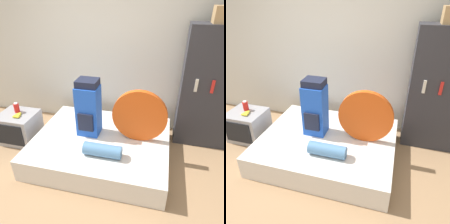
{
  "view_description": "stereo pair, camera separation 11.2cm",
  "coord_description": "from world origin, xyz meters",
  "views": [
    {
      "loc": [
        0.96,
        -1.85,
        2.25
      ],
      "look_at": [
        0.34,
        0.7,
        0.78
      ],
      "focal_mm": 35.0,
      "sensor_mm": 36.0,
      "label": 1
    },
    {
      "loc": [
        1.07,
        -1.83,
        2.25
      ],
      "look_at": [
        0.34,
        0.7,
        0.78
      ],
      "focal_mm": 35.0,
      "sensor_mm": 36.0,
      "label": 2
    }
  ],
  "objects": [
    {
      "name": "bookshelf",
      "position": [
        1.67,
        1.45,
        0.94
      ],
      "size": [
        0.83,
        0.39,
        1.88
      ],
      "color": "#2D2D33",
      "rests_on": "ground_plane"
    },
    {
      "name": "bed",
      "position": [
        0.18,
        0.7,
        0.17
      ],
      "size": [
        1.97,
        1.6,
        0.33
      ],
      "color": "silver",
      "rests_on": "ground_plane"
    },
    {
      "name": "tent_bag",
      "position": [
        0.71,
        0.79,
        0.72
      ],
      "size": [
        0.77,
        0.08,
        0.77
      ],
      "color": "#D14C14",
      "rests_on": "bed"
    },
    {
      "name": "ground_plane",
      "position": [
        0.0,
        0.0,
        0.0
      ],
      "size": [
        16.0,
        16.0,
        0.0
      ],
      "primitive_type": "plane",
      "color": "#997551"
    },
    {
      "name": "canister",
      "position": [
        -1.3,
        0.84,
        0.57
      ],
      "size": [
        0.08,
        0.08,
        0.17
      ],
      "color": "red",
      "rests_on": "television"
    },
    {
      "name": "television",
      "position": [
        -1.27,
        0.77,
        0.25
      ],
      "size": [
        0.59,
        0.54,
        0.5
      ],
      "color": "#939399",
      "rests_on": "ground_plane"
    },
    {
      "name": "backpack",
      "position": [
        -0.03,
        0.78,
        0.75
      ],
      "size": [
        0.32,
        0.31,
        0.85
      ],
      "color": "blue",
      "rests_on": "bed"
    },
    {
      "name": "sleeping_roll",
      "position": [
        0.31,
        0.3,
        0.42
      ],
      "size": [
        0.51,
        0.17,
        0.17
      ],
      "color": "teal",
      "rests_on": "bed"
    },
    {
      "name": "banana_bunch",
      "position": [
        -1.21,
        0.72,
        0.51
      ],
      "size": [
        0.13,
        0.17,
        0.04
      ],
      "color": "yellow",
      "rests_on": "television"
    },
    {
      "name": "wall_back",
      "position": [
        0.0,
        1.75,
        1.3
      ],
      "size": [
        8.0,
        0.05,
        2.6
      ],
      "color": "silver",
      "rests_on": "ground_plane"
    }
  ]
}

